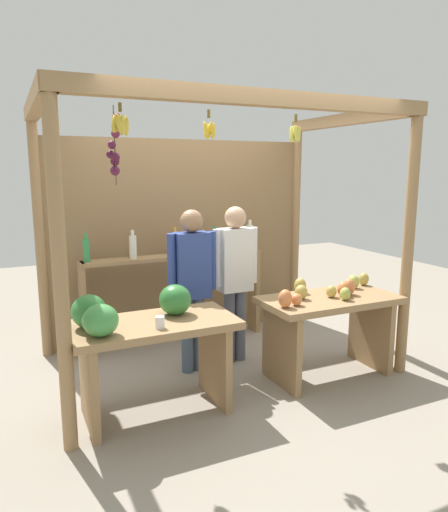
{
  "coord_description": "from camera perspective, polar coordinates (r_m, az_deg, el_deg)",
  "views": [
    {
      "loc": [
        -1.81,
        -4.1,
        1.91
      ],
      "look_at": [
        0.0,
        -0.19,
        1.12
      ],
      "focal_mm": 33.09,
      "sensor_mm": 36.0,
      "label": 1
    }
  ],
  "objects": [
    {
      "name": "vendor_man",
      "position": [
        4.41,
        -3.86,
        -2.52
      ],
      "size": [
        0.48,
        0.21,
        1.56
      ],
      "rotation": [
        0.0,
        0.0,
        -0.04
      ],
      "color": "#485B74",
      "rests_on": "ground"
    },
    {
      "name": "market_stall",
      "position": [
        4.91,
        -3.2,
        4.83
      ],
      "size": [
        3.17,
        1.98,
        2.49
      ],
      "color": "#99754C",
      "rests_on": "ground"
    },
    {
      "name": "fruit_counter_left",
      "position": [
        3.73,
        -9.54,
        -9.47
      ],
      "size": [
        1.28,
        0.65,
        1.01
      ],
      "color": "#99754C",
      "rests_on": "ground"
    },
    {
      "name": "bottle_shelf_unit",
      "position": [
        5.19,
        -5.81,
        -2.18
      ],
      "size": [
        2.03,
        0.22,
        1.34
      ],
      "color": "#99754C",
      "rests_on": "ground"
    },
    {
      "name": "fruit_counter_right",
      "position": [
        4.51,
        12.53,
        -7.03
      ],
      "size": [
        1.29,
        0.64,
        0.92
      ],
      "color": "#99754C",
      "rests_on": "ground"
    },
    {
      "name": "ground_plane",
      "position": [
        4.87,
        -0.95,
        -12.73
      ],
      "size": [
        12.0,
        12.0,
        0.0
      ],
      "primitive_type": "plane",
      "color": "gray",
      "rests_on": "ground"
    },
    {
      "name": "vendor_woman",
      "position": [
        4.64,
        1.35,
        -1.77
      ],
      "size": [
        0.48,
        0.21,
        1.57
      ],
      "rotation": [
        0.0,
        0.0,
        0.02
      ],
      "color": "#545768",
      "rests_on": "ground"
    }
  ]
}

